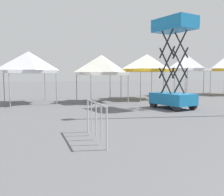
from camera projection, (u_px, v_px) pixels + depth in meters
The scene contains 6 objects.
canopy_tent_far_left at pixel (29, 62), 15.78m from camera, with size 2.92×2.92×3.30m.
canopy_tent_left_of_center at pixel (101, 65), 16.68m from camera, with size 2.77×2.77×3.15m.
canopy_tent_behind_left at pixel (147, 63), 18.69m from camera, with size 3.15×3.15×3.37m.
canopy_tent_behind_center at pixel (187, 63), 21.82m from camera, with size 3.00×3.00×3.54m.
scissor_lift at pixel (173, 83), 13.41m from camera, with size 1.55×2.39×4.80m.
crowd_barrier_near_person at pixel (96, 113), 6.96m from camera, with size 0.38×2.08×1.08m.
Camera 1 is at (-2.96, 0.13, 1.83)m, focal length 40.05 mm.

